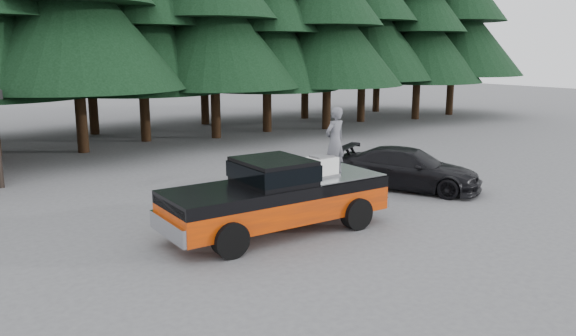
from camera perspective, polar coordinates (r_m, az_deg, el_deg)
ground at (r=14.53m, az=-1.76°, el=-6.48°), size 120.00×120.00×0.00m
pickup_truck at (r=14.32m, az=-1.16°, el=-3.97°), size 6.00×2.04×1.33m
truck_cab at (r=14.03m, az=-1.52°, el=-0.26°), size 1.66×1.90×0.59m
air_compressor at (r=14.74m, az=3.45°, el=0.10°), size 0.74×0.62×0.48m
man_on_bed at (r=14.96m, az=4.79°, el=2.80°), size 0.72×0.54×1.79m
parked_car at (r=19.20m, az=12.19°, el=-0.09°), size 3.95×5.05×1.37m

